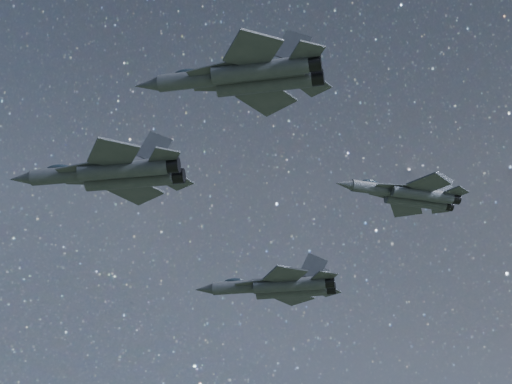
{
  "coord_description": "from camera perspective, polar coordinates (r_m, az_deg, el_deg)",
  "views": [
    {
      "loc": [
        3.95,
        -72.78,
        108.08
      ],
      "look_at": [
        4.18,
        0.5,
        148.85
      ],
      "focal_mm": 55.0,
      "sensor_mm": 36.0,
      "label": 1
    }
  ],
  "objects": [
    {
      "name": "jet_left",
      "position": [
        100.59,
        1.67,
        -6.87
      ],
      "size": [
        19.18,
        13.27,
        4.82
      ],
      "rotation": [
        0.0,
        0.0,
        -0.17
      ],
      "color": "#2D3039"
    },
    {
      "name": "jet_right",
      "position": [
        65.26,
        -0.69,
        8.44
      ],
      "size": [
        16.82,
        11.6,
        4.22
      ],
      "rotation": [
        0.0,
        0.0,
        -0.18
      ],
      "color": "#2D3039"
    },
    {
      "name": "jet_lead",
      "position": [
        84.34,
        -10.4,
        1.34
      ],
      "size": [
        20.17,
        13.98,
        5.07
      ],
      "rotation": [
        0.0,
        0.0,
        -0.16
      ],
      "color": "#2D3039"
    },
    {
      "name": "jet_slot",
      "position": [
        89.02,
        11.06,
        -0.19
      ],
      "size": [
        15.17,
        10.3,
        3.81
      ],
      "rotation": [
        0.0,
        0.0,
        0.26
      ],
      "color": "#2D3039"
    }
  ]
}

